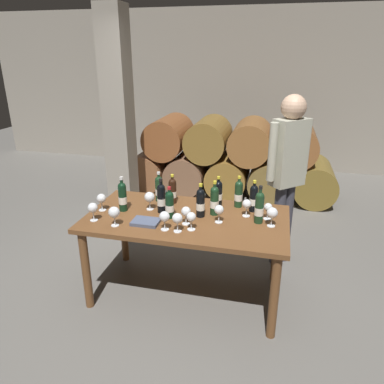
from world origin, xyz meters
TOP-DOWN VIEW (x-y plane):
  - ground_plane at (0.00, 0.00)m, footprint 14.00×14.00m
  - cellar_back_wall at (0.00, 4.20)m, footprint 10.00×0.24m
  - barrel_stack at (0.00, 2.60)m, footprint 3.12×0.90m
  - stone_pillar at (-1.30, 1.60)m, footprint 0.32×0.32m
  - dining_table at (0.00, 0.00)m, footprint 1.70×0.90m
  - wine_bottle_0 at (-0.24, 0.05)m, footprint 0.07×0.07m
  - wine_bottle_1 at (0.54, 0.26)m, footprint 0.07×0.07m
  - wine_bottle_2 at (0.60, 0.03)m, footprint 0.07×0.07m
  - wine_bottle_3 at (0.22, 0.31)m, footprint 0.07×0.07m
  - wine_bottle_4 at (0.22, 0.11)m, footprint 0.07×0.07m
  - wine_bottle_5 at (0.11, 0.04)m, footprint 0.07×0.07m
  - wine_bottle_6 at (-0.20, 0.27)m, footprint 0.07×0.07m
  - wine_bottle_7 at (-0.13, -0.04)m, footprint 0.07×0.07m
  - wine_bottle_8 at (-0.34, 0.29)m, footprint 0.07×0.07m
  - wine_bottle_9 at (-0.57, -0.00)m, footprint 0.07×0.07m
  - wine_bottle_10 at (0.40, 0.32)m, footprint 0.07×0.07m
  - wine_glass_0 at (-0.73, -0.25)m, footprint 0.08×0.08m
  - wine_glass_1 at (-0.35, 0.07)m, footprint 0.09×0.09m
  - wine_glass_2 at (-0.52, -0.30)m, footprint 0.09×0.09m
  - wine_glass_3 at (0.10, -0.22)m, footprint 0.07×0.07m
  - wine_glass_4 at (-0.75, -0.04)m, footprint 0.08×0.08m
  - wine_glass_5 at (-0.11, -0.27)m, footprint 0.08×0.08m
  - wine_glass_6 at (0.70, -0.01)m, footprint 0.09×0.09m
  - wine_glass_7 at (0.49, 0.13)m, footprint 0.08×0.08m
  - wine_glass_8 at (0.67, 0.11)m, footprint 0.07×0.07m
  - wine_glass_9 at (-0.00, -0.28)m, footprint 0.08×0.08m
  - wine_glass_10 at (0.28, -0.04)m, footprint 0.08×0.08m
  - wine_glass_11 at (0.03, -0.14)m, footprint 0.08×0.08m
  - tasting_notebook at (-0.29, -0.20)m, footprint 0.22×0.16m
  - sommelier_presenting at (0.81, 0.75)m, footprint 0.38×0.36m

SIDE VIEW (x-z plane):
  - ground_plane at x=0.00m, z-range 0.00..0.00m
  - barrel_stack at x=0.00m, z-range -0.03..1.12m
  - dining_table at x=0.00m, z-range 0.29..1.05m
  - tasting_notebook at x=-0.29m, z-range 0.76..0.79m
  - wine_glass_8 at x=0.67m, z-range 0.79..0.93m
  - wine_glass_3 at x=0.10m, z-range 0.79..0.94m
  - wine_glass_7 at x=0.49m, z-range 0.79..0.94m
  - wine_glass_11 at x=0.03m, z-range 0.79..0.94m
  - wine_glass_10 at x=0.28m, z-range 0.79..0.94m
  - wine_glass_9 at x=0.00m, z-range 0.79..0.95m
  - wine_glass_4 at x=-0.75m, z-range 0.79..0.95m
  - wine_glass_5 at x=-0.11m, z-range 0.79..0.95m
  - wine_glass_0 at x=-0.73m, z-range 0.79..0.95m
  - wine_glass_6 at x=0.70m, z-range 0.79..0.95m
  - wine_glass_2 at x=-0.52m, z-range 0.79..0.96m
  - wine_glass_1 at x=-0.35m, z-range 0.79..0.96m
  - wine_bottle_7 at x=-0.13m, z-range 0.74..1.02m
  - wine_bottle_3 at x=0.22m, z-range 0.74..1.02m
  - wine_bottle_6 at x=-0.20m, z-range 0.74..1.02m
  - wine_bottle_8 at x=-0.34m, z-range 0.74..1.02m
  - wine_bottle_1 at x=0.54m, z-range 0.74..1.03m
  - wine_bottle_10 at x=0.40m, z-range 0.74..1.03m
  - wine_bottle_5 at x=0.11m, z-range 0.74..1.03m
  - wine_bottle_4 at x=0.22m, z-range 0.74..1.04m
  - wine_bottle_0 at x=-0.24m, z-range 0.74..1.05m
  - wine_bottle_9 at x=-0.57m, z-range 0.74..1.05m
  - wine_bottle_2 at x=0.60m, z-range 0.74..1.06m
  - sommelier_presenting at x=0.81m, z-range 0.19..1.90m
  - stone_pillar at x=-1.30m, z-range 0.00..2.60m
  - cellar_back_wall at x=0.00m, z-range 0.00..2.80m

